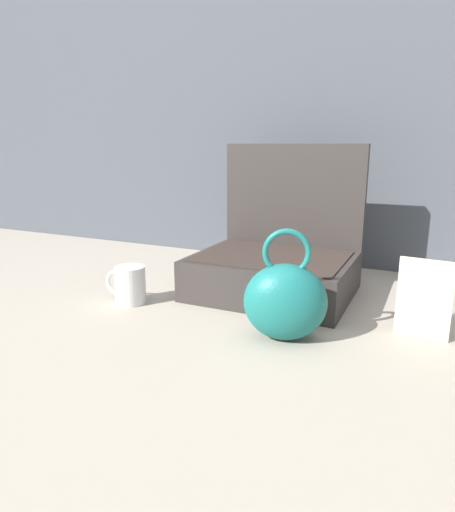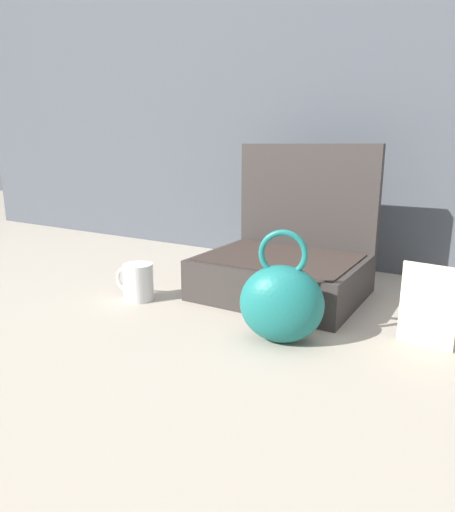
% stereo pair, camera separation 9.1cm
% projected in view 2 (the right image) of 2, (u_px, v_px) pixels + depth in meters
% --- Properties ---
extents(ground_plane, '(6.00, 6.00, 0.00)m').
position_uv_depth(ground_plane, '(224.00, 319.00, 0.97)').
color(ground_plane, '#9E9384').
extents(back_wall, '(3.20, 0.06, 1.40)m').
position_uv_depth(back_wall, '(330.00, 23.00, 1.29)').
color(back_wall, '#474C54').
rests_on(back_wall, ground_plane).
extents(open_suitcase, '(0.38, 0.31, 0.37)m').
position_uv_depth(open_suitcase, '(286.00, 262.00, 1.12)').
color(open_suitcase, '#332D2B').
rests_on(open_suitcase, ground_plane).
extents(teal_pouch_handbag, '(0.18, 0.14, 0.22)m').
position_uv_depth(teal_pouch_handbag, '(282.00, 302.00, 0.84)').
color(teal_pouch_handbag, '#196B66').
rests_on(teal_pouch_handbag, ground_plane).
extents(coffee_mug, '(0.11, 0.07, 0.09)m').
position_uv_depth(coffee_mug, '(138.00, 282.00, 1.09)').
color(coffee_mug, silver).
rests_on(coffee_mug, ground_plane).
extents(info_card_left, '(0.10, 0.02, 0.16)m').
position_uv_depth(info_card_left, '(428.00, 306.00, 0.82)').
color(info_card_left, beige).
rests_on(info_card_left, ground_plane).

